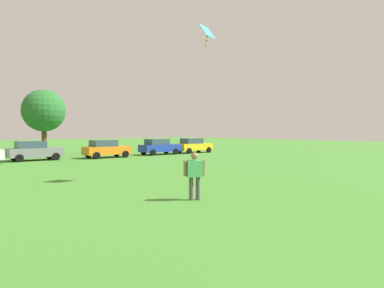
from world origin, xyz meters
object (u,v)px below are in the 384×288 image
at_px(parked_car_yellow_5, 193,145).
at_px(tree_far_right, 44,111).
at_px(parked_car_orange_3, 106,149).
at_px(parked_car_blue_4, 159,147).
at_px(adult_bystander, 195,172).
at_px(parked_car_gray_2, 34,151).
at_px(kite, 207,33).

relative_size(parked_car_yellow_5, tree_far_right, 0.63).
height_order(parked_car_orange_3, parked_car_yellow_5, same).
height_order(parked_car_orange_3, parked_car_blue_4, same).
bearing_deg(adult_bystander, parked_car_blue_4, -95.90).
bearing_deg(parked_car_orange_3, adult_bystander, -107.23).
bearing_deg(parked_car_blue_4, parked_car_gray_2, 176.73).
relative_size(parked_car_gray_2, parked_car_blue_4, 1.00).
bearing_deg(adult_bystander, parked_car_gray_2, -65.58).
bearing_deg(tree_far_right, parked_car_blue_4, -37.12).
xyz_separation_m(adult_bystander, tree_far_right, (3.08, 28.34, 3.59)).
height_order(parked_car_blue_4, parked_car_yellow_5, same).
bearing_deg(parked_car_gray_2, parked_car_yellow_5, -2.46).
bearing_deg(parked_car_blue_4, tree_far_right, 142.88).
bearing_deg(parked_car_yellow_5, parked_car_orange_3, -178.23).
relative_size(kite, parked_car_yellow_5, 0.25).
bearing_deg(parked_car_yellow_5, parked_car_gray_2, 177.54).
relative_size(adult_bystander, parked_car_orange_3, 0.41).
height_order(adult_bystander, tree_far_right, tree_far_right).
xyz_separation_m(parked_car_gray_2, tree_far_right, (2.80, 6.56, 3.78)).
xyz_separation_m(kite, parked_car_blue_4, (9.16, 17.83, -6.57)).
relative_size(adult_bystander, parked_car_blue_4, 0.41).
bearing_deg(adult_bystander, parked_car_orange_3, -82.08).
bearing_deg(parked_car_orange_3, parked_car_blue_4, 3.38).
xyz_separation_m(adult_bystander, parked_car_yellow_5, (17.43, 21.04, -0.19)).
distance_m(parked_car_yellow_5, tree_far_right, 16.53).
distance_m(adult_bystander, parked_car_orange_3, 21.68).
relative_size(parked_car_gray_2, tree_far_right, 0.63).
bearing_deg(parked_car_orange_3, tree_far_right, 113.60).
bearing_deg(parked_car_yellow_5, kite, -128.00).
bearing_deg(adult_bystander, parked_car_yellow_5, -104.48).
xyz_separation_m(adult_bystander, parked_car_blue_4, (12.69, 21.07, -0.19)).
bearing_deg(parked_car_blue_4, parked_car_yellow_5, -0.35).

